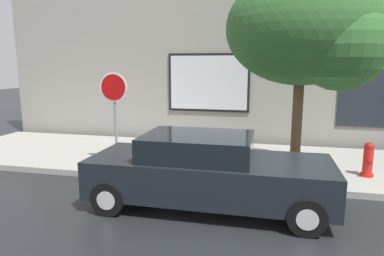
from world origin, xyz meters
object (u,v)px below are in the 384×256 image
Objects in this scene: parked_car at (207,172)px; stop_sign at (114,100)px; fire_hydrant at (368,160)px; street_tree at (310,32)px.

parked_car is 1.90× the size of stop_sign.
stop_sign is at bearing -176.84° from fire_hydrant.
parked_car reaches higher than fire_hydrant.
fire_hydrant is 3.29m from street_tree.
fire_hydrant is 6.36m from stop_sign.
parked_car is at bearing -137.12° from street_tree.
fire_hydrant is 0.34× the size of stop_sign.
parked_car is at bearing -33.90° from stop_sign.
stop_sign is (-4.70, 0.11, -1.59)m from street_tree.
stop_sign reaches higher than parked_car.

